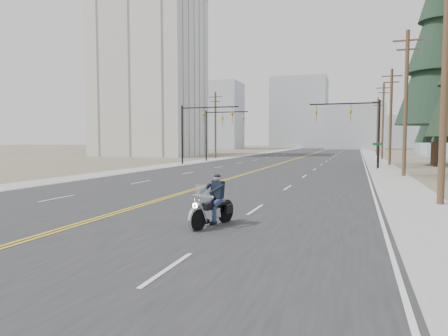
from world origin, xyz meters
TOP-DOWN VIEW (x-y plane):
  - ground_plane at (0.00, 0.00)m, footprint 400.00×400.00m
  - road at (0.00, 70.00)m, footprint 20.00×200.00m
  - sidewalk_left at (-11.50, 70.00)m, footprint 3.00×200.00m
  - sidewalk_right at (11.50, 70.00)m, footprint 3.00×200.00m
  - traffic_mast_left at (-8.98, 32.00)m, footprint 7.10×0.26m
  - traffic_mast_right at (8.98, 32.00)m, footprint 7.10×0.26m
  - traffic_mast_far at (-9.31, 40.00)m, footprint 6.10×0.26m
  - street_sign at (10.80, 30.00)m, footprint 0.90×0.06m
  - utility_pole_a at (12.50, 8.00)m, footprint 2.20×0.30m
  - utility_pole_b at (12.50, 23.00)m, footprint 2.20×0.30m
  - utility_pole_c at (12.50, 38.00)m, footprint 2.20×0.30m
  - utility_pole_d at (12.50, 53.00)m, footprint 2.20×0.30m
  - utility_pole_e at (12.50, 70.00)m, footprint 2.20×0.30m
  - utility_pole_left at (-12.50, 48.00)m, footprint 2.20×0.30m
  - apartment_block at (-28.00, 55.00)m, footprint 18.00×14.00m
  - haze_bldg_a at (-35.00, 115.00)m, footprint 14.00×12.00m
  - haze_bldg_b at (8.00, 125.00)m, footprint 18.00×14.00m
  - haze_bldg_d at (-12.00, 140.00)m, footprint 20.00×15.00m
  - haze_bldg_e at (25.00, 150.00)m, footprint 14.00×14.00m
  - haze_bldg_f at (-50.00, 130.00)m, footprint 12.00×12.00m
  - motorcyclist at (4.39, 0.52)m, footprint 1.53×2.40m
  - conifer_tall at (16.96, 37.04)m, footprint 8.28×8.28m
  - conifer_far at (18.07, 43.08)m, footprint 4.80×4.80m

SIDE VIEW (x-z plane):
  - ground_plane at x=0.00m, z-range 0.00..0.00m
  - road at x=0.00m, z-range 0.00..0.01m
  - sidewalk_left at x=-11.50m, z-range 0.00..0.01m
  - sidewalk_right at x=11.50m, z-range 0.00..0.01m
  - motorcyclist at x=4.39m, z-range 0.00..1.73m
  - street_sign at x=10.80m, z-range 0.49..3.12m
  - traffic_mast_far at x=-9.31m, z-range 1.37..8.37m
  - traffic_mast_left at x=-8.98m, z-range 1.44..8.44m
  - traffic_mast_right at x=8.98m, z-range 1.44..8.44m
  - utility_pole_left at x=-12.50m, z-range 0.23..10.73m
  - utility_pole_a at x=12.50m, z-range 0.23..11.23m
  - utility_pole_c at x=12.50m, z-range 0.23..11.23m
  - utility_pole_e at x=12.50m, z-range 0.23..11.23m
  - utility_pole_b at x=12.50m, z-range 0.23..11.73m
  - utility_pole_d at x=12.50m, z-range 0.23..11.73m
  - haze_bldg_e at x=25.00m, z-range 0.00..12.00m
  - haze_bldg_b at x=8.00m, z-range 0.00..14.00m
  - conifer_far at x=18.07m, z-range 0.95..13.82m
  - haze_bldg_f at x=-50.00m, z-range 0.00..16.00m
  - haze_bldg_a at x=-35.00m, z-range 0.00..22.00m
  - haze_bldg_d at x=-12.00m, z-range 0.00..26.00m
  - conifer_tall at x=16.96m, z-range 1.71..24.71m
  - apartment_block at x=-28.00m, z-range 0.00..30.00m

